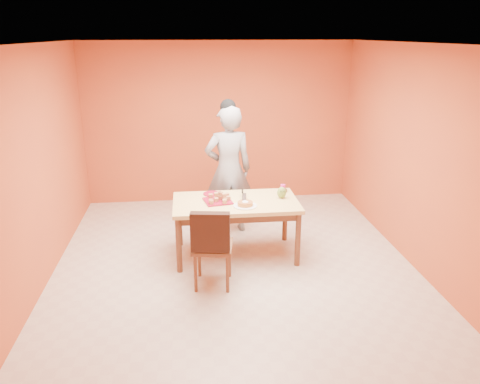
{
  "coord_description": "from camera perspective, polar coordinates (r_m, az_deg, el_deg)",
  "views": [
    {
      "loc": [
        -0.54,
        -5.37,
        2.81
      ],
      "look_at": [
        0.11,
        0.3,
        0.86
      ],
      "focal_mm": 35.0,
      "sensor_mm": 36.0,
      "label": 1
    }
  ],
  "objects": [
    {
      "name": "dining_table",
      "position": [
        6.03,
        -0.52,
        -1.95
      ],
      "size": [
        1.6,
        0.9,
        0.76
      ],
      "color": "#EAD17A",
      "rests_on": "floor"
    },
    {
      "name": "wall_right",
      "position": [
        6.23,
        20.35,
        4.11
      ],
      "size": [
        0.0,
        5.0,
        5.0
      ],
      "primitive_type": "plane",
      "rotation": [
        1.57,
        0.0,
        -1.57
      ],
      "color": "#AF4828",
      "rests_on": "floor"
    },
    {
      "name": "pastry_pile",
      "position": [
        5.96,
        -2.73,
        -0.57
      ],
      "size": [
        0.3,
        0.3,
        0.1
      ],
      "primitive_type": null,
      "color": "#BB814F",
      "rests_on": "pastry_platter"
    },
    {
      "name": "wall_left",
      "position": [
        5.82,
        -23.43,
        2.76
      ],
      "size": [
        0.0,
        5.0,
        5.0
      ],
      "primitive_type": "plane",
      "rotation": [
        1.57,
        0.0,
        1.57
      ],
      "color": "#AF4828",
      "rests_on": "floor"
    },
    {
      "name": "person",
      "position": [
        6.73,
        -1.41,
        2.69
      ],
      "size": [
        0.72,
        0.51,
        1.87
      ],
      "primitive_type": "imported",
      "rotation": [
        0.0,
        0.0,
        3.24
      ],
      "color": "gray",
      "rests_on": "floor"
    },
    {
      "name": "dining_chair",
      "position": [
        5.38,
        -3.36,
        -6.49
      ],
      "size": [
        0.52,
        0.59,
        0.98
      ],
      "rotation": [
        0.0,
        0.0,
        -0.15
      ],
      "color": "brown",
      "rests_on": "floor"
    },
    {
      "name": "floor",
      "position": [
        6.08,
        -0.73,
        -8.64
      ],
      "size": [
        5.0,
        5.0,
        0.0
      ],
      "primitive_type": "plane",
      "color": "beige",
      "rests_on": "ground"
    },
    {
      "name": "wall_back",
      "position": [
        8.02,
        -2.61,
        8.35
      ],
      "size": [
        4.5,
        0.0,
        4.5
      ],
      "primitive_type": "plane",
      "rotation": [
        1.57,
        0.0,
        0.0
      ],
      "color": "#AF4828",
      "rests_on": "floor"
    },
    {
      "name": "red_dinner_plate",
      "position": [
        6.26,
        -3.47,
        -0.21
      ],
      "size": [
        0.28,
        0.28,
        0.01
      ],
      "primitive_type": "cylinder",
      "rotation": [
        0.0,
        0.0,
        -0.23
      ],
      "color": "maroon",
      "rests_on": "dining_table"
    },
    {
      "name": "pastry_platter",
      "position": [
        5.98,
        -2.73,
        -1.1
      ],
      "size": [
        0.39,
        0.39,
        0.02
      ],
      "primitive_type": "cube",
      "rotation": [
        0.0,
        0.0,
        0.19
      ],
      "color": "maroon",
      "rests_on": "dining_table"
    },
    {
      "name": "checker_tin",
      "position": [
        6.38,
        5.27,
        0.2
      ],
      "size": [
        0.13,
        0.13,
        0.03
      ],
      "primitive_type": "cylinder",
      "rotation": [
        0.0,
        0.0,
        0.17
      ],
      "color": "#34190E",
      "rests_on": "dining_table"
    },
    {
      "name": "egg_ornament",
      "position": [
        6.11,
        5.1,
        -0.08
      ],
      "size": [
        0.12,
        0.1,
        0.15
      ],
      "primitive_type": "ellipsoid",
      "rotation": [
        0.0,
        0.0,
        0.04
      ],
      "color": "olive",
      "rests_on": "dining_table"
    },
    {
      "name": "magenta_glass",
      "position": [
        6.39,
        5.24,
        0.5
      ],
      "size": [
        0.08,
        0.08,
        0.09
      ],
      "primitive_type": "cylinder",
      "rotation": [
        0.0,
        0.0,
        -0.37
      ],
      "color": "#E32291",
      "rests_on": "dining_table"
    },
    {
      "name": "white_cake_plate",
      "position": [
        5.82,
        0.64,
        -1.69
      ],
      "size": [
        0.34,
        0.34,
        0.01
      ],
      "primitive_type": "cylinder",
      "rotation": [
        0.0,
        0.0,
        0.17
      ],
      "color": "white",
      "rests_on": "dining_table"
    },
    {
      "name": "sponge_cake",
      "position": [
        5.81,
        0.64,
        -1.43
      ],
      "size": [
        0.21,
        0.21,
        0.04
      ],
      "primitive_type": "cylinder",
      "rotation": [
        0.0,
        0.0,
        0.09
      ],
      "color": "#D27136",
      "rests_on": "white_cake_plate"
    },
    {
      "name": "ceiling",
      "position": [
        5.4,
        -0.85,
        17.7
      ],
      "size": [
        5.0,
        5.0,
        0.0
      ],
      "primitive_type": "plane",
      "rotation": [
        3.14,
        0.0,
        0.0
      ],
      "color": "white",
      "rests_on": "wall_back"
    },
    {
      "name": "cake_server",
      "position": [
        5.97,
        0.52,
        -0.57
      ],
      "size": [
        0.09,
        0.28,
        0.01
      ],
      "primitive_type": "cube",
      "rotation": [
        0.0,
        0.0,
        -0.13
      ],
      "color": "silver",
      "rests_on": "sponge_cake"
    }
  ]
}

